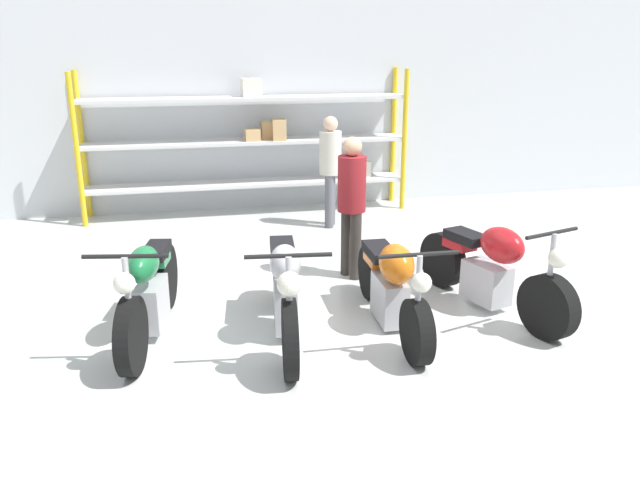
# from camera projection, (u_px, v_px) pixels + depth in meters

# --- Properties ---
(ground_plane) EXTENTS (30.00, 30.00, 0.00)m
(ground_plane) POSITION_uv_depth(u_px,v_px,m) (329.00, 319.00, 6.18)
(ground_plane) COLOR silver
(back_wall) EXTENTS (30.00, 0.08, 3.60)m
(back_wall) POSITION_uv_depth(u_px,v_px,m) (264.00, 97.00, 9.95)
(back_wall) COLOR silver
(back_wall) RESTS_ON ground_plane
(shelving_rack) EXTENTS (5.06, 0.63, 2.24)m
(shelving_rack) POSITION_uv_depth(u_px,v_px,m) (256.00, 141.00, 9.77)
(shelving_rack) COLOR gold
(shelving_rack) RESTS_ON ground_plane
(motorcycle_green) EXTENTS (0.69, 2.02, 1.02)m
(motorcycle_green) POSITION_uv_depth(u_px,v_px,m) (149.00, 292.00, 5.70)
(motorcycle_green) COLOR black
(motorcycle_green) RESTS_ON ground_plane
(motorcycle_silver) EXTENTS (0.69, 2.13, 1.05)m
(motorcycle_silver) POSITION_uv_depth(u_px,v_px,m) (285.00, 290.00, 5.68)
(motorcycle_silver) COLOR black
(motorcycle_silver) RESTS_ON ground_plane
(motorcycle_orange) EXTENTS (0.69, 2.04, 0.98)m
(motorcycle_orange) POSITION_uv_depth(u_px,v_px,m) (392.00, 285.00, 5.91)
(motorcycle_orange) COLOR black
(motorcycle_orange) RESTS_ON ground_plane
(motorcycle_red) EXTENTS (0.88, 2.07, 1.02)m
(motorcycle_red) POSITION_uv_depth(u_px,v_px,m) (491.00, 270.00, 6.29)
(motorcycle_red) COLOR black
(motorcycle_red) RESTS_ON ground_plane
(person_browsing) EXTENTS (0.41, 0.41, 1.63)m
(person_browsing) POSITION_uv_depth(u_px,v_px,m) (352.00, 197.00, 7.03)
(person_browsing) COLOR #38332D
(person_browsing) RESTS_ON ground_plane
(person_near_rack) EXTENTS (0.41, 0.41, 1.62)m
(person_near_rack) POSITION_uv_depth(u_px,v_px,m) (330.00, 163.00, 9.06)
(person_near_rack) COLOR #595960
(person_near_rack) RESTS_ON ground_plane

